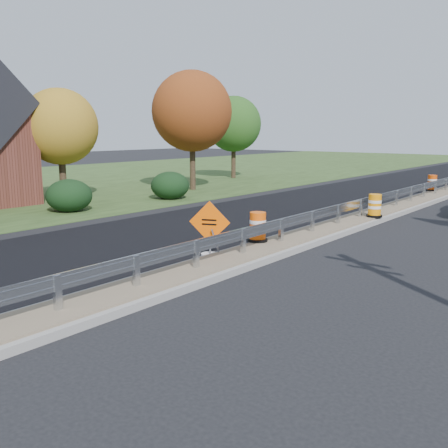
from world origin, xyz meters
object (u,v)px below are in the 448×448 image
Objects in this scene: barrel_median_mid at (375,206)px; barrel_median_far at (432,183)px; caution_sign at (210,244)px; barrel_median_near at (258,227)px.

barrel_median_far is at bearing 95.40° from barrel_median_mid.
barrel_median_near is (0.35, 1.92, 0.25)m from caution_sign.
caution_sign reaches higher than barrel_median_far.
barrel_median_mid is 10.94m from barrel_median_far.
caution_sign reaches higher than barrel_median_near.
barrel_median_near is 6.82m from barrel_median_mid.
barrel_median_mid is at bearing 56.82° from caution_sign.
barrel_median_near is 1.01× the size of barrel_median_far.
caution_sign is at bearing -100.34° from barrel_median_near.
barrel_median_mid is at bearing 81.29° from barrel_median_near.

